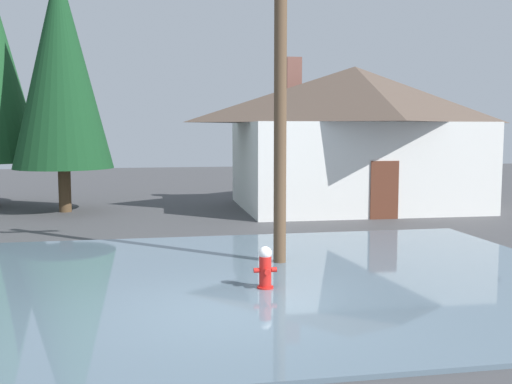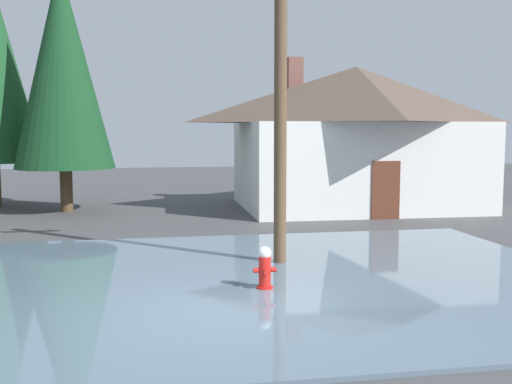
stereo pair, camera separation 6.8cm
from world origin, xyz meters
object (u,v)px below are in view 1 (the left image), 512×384
Objects in this scene: house at (354,135)px; pine_tree_mid_left at (61,67)px; fire_hydrant at (265,270)px; utility_pole at (280,84)px.

pine_tree_mid_left is (-11.05, 0.65, 2.48)m from house.
house is at bearing 63.11° from fire_hydrant.
pine_tree_mid_left is at bearing 112.77° from fire_hydrant.
fire_hydrant is 14.19m from pine_tree_mid_left.
house is 11.34m from pine_tree_mid_left.
house is 1.06× the size of pine_tree_mid_left.
fire_hydrant is 0.10× the size of pine_tree_mid_left.
utility_pole reaches higher than house.
pine_tree_mid_left reaches higher than utility_pole.
pine_tree_mid_left is at bearing 120.26° from utility_pole.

